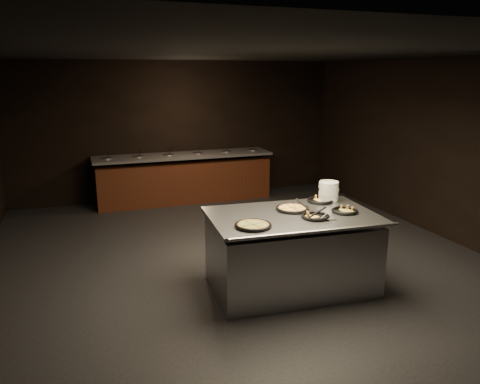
{
  "coord_description": "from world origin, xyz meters",
  "views": [
    {
      "loc": [
        -2.14,
        -5.9,
        2.63
      ],
      "look_at": [
        0.08,
        0.3,
        0.96
      ],
      "focal_mm": 35.0,
      "sensor_mm": 36.0,
      "label": 1
    }
  ],
  "objects_px": {
    "pan_veggie_whole": "(253,225)",
    "pan_cheese_whole": "(292,208)",
    "serving_counter": "(291,253)",
    "plate_stack": "(329,191)"
  },
  "relations": [
    {
      "from": "pan_veggie_whole",
      "to": "pan_cheese_whole",
      "type": "height_order",
      "value": "same"
    },
    {
      "from": "serving_counter",
      "to": "pan_veggie_whole",
      "type": "bearing_deg",
      "value": -150.98
    },
    {
      "from": "plate_stack",
      "to": "pan_veggie_whole",
      "type": "bearing_deg",
      "value": -152.85
    },
    {
      "from": "serving_counter",
      "to": "pan_cheese_whole",
      "type": "relative_size",
      "value": 5.0
    },
    {
      "from": "serving_counter",
      "to": "plate_stack",
      "type": "height_order",
      "value": "plate_stack"
    },
    {
      "from": "serving_counter",
      "to": "pan_cheese_whole",
      "type": "height_order",
      "value": "pan_cheese_whole"
    },
    {
      "from": "pan_veggie_whole",
      "to": "pan_cheese_whole",
      "type": "distance_m",
      "value": 0.84
    },
    {
      "from": "pan_cheese_whole",
      "to": "serving_counter",
      "type": "bearing_deg",
      "value": -116.28
    },
    {
      "from": "pan_cheese_whole",
      "to": "pan_veggie_whole",
      "type": "bearing_deg",
      "value": -147.15
    },
    {
      "from": "serving_counter",
      "to": "plate_stack",
      "type": "xyz_separation_m",
      "value": [
        0.73,
        0.4,
        0.64
      ]
    }
  ]
}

